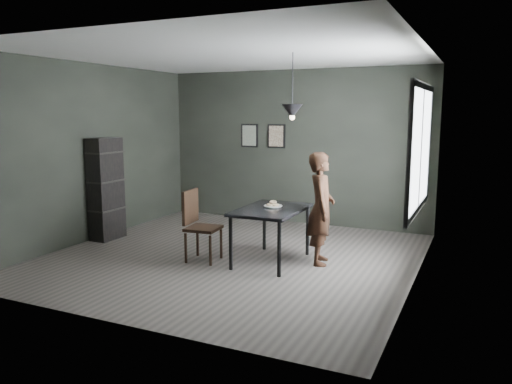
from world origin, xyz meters
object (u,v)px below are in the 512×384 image
at_px(shelf_unit, 106,189).
at_px(pendant_lamp, 292,111).
at_px(cafe_table, 271,214).
at_px(white_plate, 273,206).
at_px(wood_chair, 197,221).
at_px(woman, 321,208).

xyz_separation_m(shelf_unit, pendant_lamp, (3.17, 0.03, 1.23)).
height_order(cafe_table, shelf_unit, shelf_unit).
bearing_deg(white_plate, pendant_lamp, -1.14).
bearing_deg(wood_chair, woman, 14.35).
relative_size(woman, wood_chair, 1.54).
distance_m(cafe_table, shelf_unit, 2.92).
xyz_separation_m(wood_chair, shelf_unit, (-1.96, 0.42, 0.26)).
bearing_deg(cafe_table, white_plate, 99.55).
bearing_deg(shelf_unit, wood_chair, -11.24).
xyz_separation_m(white_plate, shelf_unit, (-2.90, -0.03, 0.06)).
height_order(woman, wood_chair, woman).
height_order(cafe_table, wood_chair, wood_chair).
bearing_deg(cafe_table, pendant_lamp, 21.80).
xyz_separation_m(cafe_table, woman, (0.63, 0.23, 0.09)).
bearing_deg(pendant_lamp, wood_chair, -159.79).
distance_m(white_plate, shelf_unit, 2.90).
bearing_deg(white_plate, woman, 10.96).
bearing_deg(white_plate, cafe_table, -80.45).
relative_size(cafe_table, wood_chair, 1.22).
height_order(woman, shelf_unit, shelf_unit).
distance_m(white_plate, pendant_lamp, 1.32).
relative_size(white_plate, wood_chair, 0.23).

